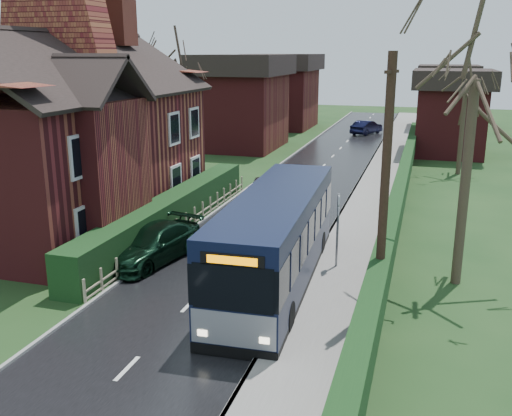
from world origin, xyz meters
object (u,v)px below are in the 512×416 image
(car_green, at_px, (153,244))
(bus_stop_sign, at_px, (338,220))
(bus, at_px, (276,240))
(brick_house, at_px, (67,130))
(car_silver, at_px, (262,189))
(telegraph_pole, at_px, (385,188))

(car_green, relative_size, bus_stop_sign, 1.64)
(car_green, bearing_deg, bus, 2.41)
(brick_house, distance_m, car_silver, 10.59)
(bus, height_order, telegraph_pole, telegraph_pole)
(bus_stop_sign, bearing_deg, telegraph_pole, -73.48)
(bus, relative_size, telegraph_pole, 1.36)
(bus, distance_m, bus_stop_sign, 2.68)
(car_silver, height_order, telegraph_pole, telegraph_pole)
(telegraph_pole, bearing_deg, car_silver, 135.46)
(brick_house, bearing_deg, car_green, -30.98)
(bus_stop_sign, relative_size, telegraph_pole, 0.37)
(brick_house, bearing_deg, bus, -21.56)
(car_silver, bearing_deg, bus_stop_sign, -68.42)
(telegraph_pole, bearing_deg, bus, 175.00)
(car_green, relative_size, telegraph_pole, 0.61)
(bus_stop_sign, bearing_deg, car_silver, 108.70)
(telegraph_pole, bearing_deg, bus_stop_sign, 133.85)
(brick_house, xyz_separation_m, bus, (10.94, -4.32, -2.78))
(car_green, distance_m, bus_stop_sign, 7.10)
(bus, relative_size, car_green, 2.24)
(bus, relative_size, car_silver, 2.99)
(bus, distance_m, car_green, 5.25)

